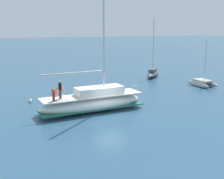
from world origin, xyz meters
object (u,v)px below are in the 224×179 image
Objects in this scene: seagull at (30,100)px; moored_catamaran at (153,73)px; main_sailboat at (93,101)px; mooring_buoy at (78,94)px; moored_sloop_near at (202,82)px.

moored_catamaran is at bearing 109.11° from seagull.
mooring_buoy is at bearing 172.54° from main_sailboat.
seagull is at bearing -85.19° from mooring_buoy.
seagull is 1.27× the size of mooring_buoy.
main_sailboat is 15.38× the size of mooring_buoy.
mooring_buoy is (-6.14, 0.80, -0.75)m from main_sailboat.
seagull is (6.80, -19.63, -0.33)m from moored_catamaran.
moored_sloop_near is at bearing 85.13° from seagull.
moored_catamaran is 8.01× the size of seagull.
moored_sloop_near is at bearing 82.03° from mooring_buoy.
seagull is (-5.70, -4.40, -0.65)m from main_sailboat.
main_sailboat reaches higher than moored_sloop_near.
seagull is at bearing -70.89° from moored_catamaran.
moored_catamaran is at bearing 113.81° from mooring_buoy.
moored_catamaran is at bearing 129.40° from main_sailboat.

